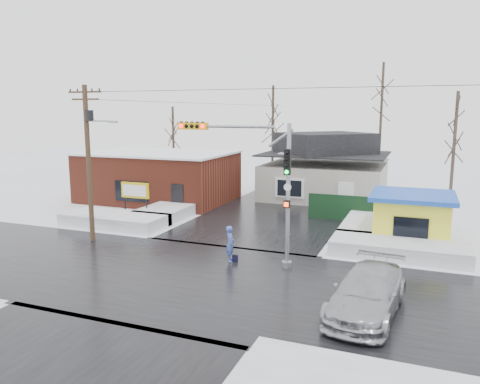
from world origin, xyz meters
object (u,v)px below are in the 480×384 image
(car, at_px, (367,293))
(kiosk, at_px, (412,218))
(utility_pole, at_px, (89,154))
(traffic_signal, at_px, (257,174))
(marquee_sign, at_px, (135,191))
(pedestrian, at_px, (230,244))

(car, bearing_deg, kiosk, 88.88)
(utility_pole, bearing_deg, traffic_signal, -2.95)
(marquee_sign, distance_m, kiosk, 18.51)
(marquee_sign, xyz_separation_m, kiosk, (18.50, 0.50, -0.46))
(pedestrian, xyz_separation_m, car, (7.16, -3.88, -0.09))
(car, bearing_deg, utility_pole, 169.86)
(pedestrian, distance_m, car, 8.15)
(traffic_signal, bearing_deg, car, -34.47)
(utility_pole, height_order, pedestrian, utility_pole)
(utility_pole, xyz_separation_m, pedestrian, (9.00, -0.63, -4.20))
(traffic_signal, bearing_deg, pedestrian, -175.91)
(traffic_signal, relative_size, pedestrian, 3.82)
(pedestrian, bearing_deg, marquee_sign, 35.37)
(kiosk, bearing_deg, utility_pole, -159.56)
(marquee_sign, relative_size, car, 0.45)
(pedestrian, bearing_deg, traffic_signal, -107.19)
(traffic_signal, relative_size, car, 1.23)
(marquee_sign, bearing_deg, kiosk, 1.55)
(traffic_signal, bearing_deg, utility_pole, 177.05)
(marquee_sign, height_order, kiosk, kiosk)
(pedestrian, height_order, car, pedestrian)
(traffic_signal, height_order, marquee_sign, traffic_signal)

